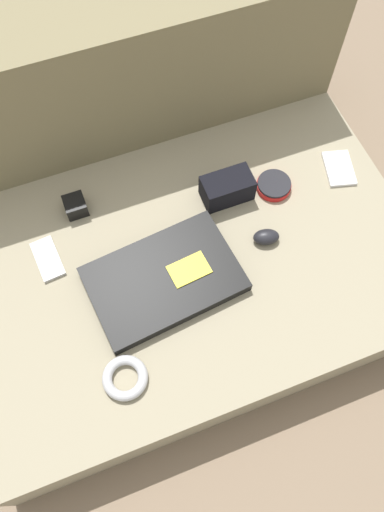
# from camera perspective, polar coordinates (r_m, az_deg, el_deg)

# --- Properties ---
(ground_plane) EXTENTS (8.00, 8.00, 0.00)m
(ground_plane) POSITION_cam_1_polar(r_m,az_deg,el_deg) (1.30, -0.00, -3.16)
(ground_plane) COLOR #7A6651
(couch_seat) EXTENTS (1.08, 0.70, 0.15)m
(couch_seat) POSITION_cam_1_polar(r_m,az_deg,el_deg) (1.24, -0.00, -1.87)
(couch_seat) COLOR gray
(couch_seat) RESTS_ON ground_plane
(couch_backrest) EXTENTS (1.08, 0.20, 0.50)m
(couch_backrest) POSITION_cam_1_polar(r_m,az_deg,el_deg) (1.34, -7.26, 18.05)
(couch_backrest) COLOR #756B4C
(couch_backrest) RESTS_ON ground_plane
(laptop) EXTENTS (0.36, 0.25, 0.03)m
(laptop) POSITION_cam_1_polar(r_m,az_deg,el_deg) (1.14, -3.20, -2.65)
(laptop) COLOR black
(laptop) RESTS_ON couch_seat
(computer_mouse) EXTENTS (0.07, 0.06, 0.03)m
(computer_mouse) POSITION_cam_1_polar(r_m,az_deg,el_deg) (1.19, 8.48, 2.17)
(computer_mouse) COLOR black
(computer_mouse) RESTS_ON couch_seat
(speaker_puck) EXTENTS (0.09, 0.09, 0.02)m
(speaker_puck) POSITION_cam_1_polar(r_m,az_deg,el_deg) (1.28, 9.33, 7.98)
(speaker_puck) COLOR red
(speaker_puck) RESTS_ON couch_seat
(phone_silver) EXTENTS (0.09, 0.12, 0.01)m
(phone_silver) POSITION_cam_1_polar(r_m,az_deg,el_deg) (1.35, 16.45, 9.58)
(phone_silver) COLOR silver
(phone_silver) RESTS_ON couch_seat
(phone_black) EXTENTS (0.06, 0.11, 0.01)m
(phone_black) POSITION_cam_1_polar(r_m,az_deg,el_deg) (1.22, -16.16, -0.33)
(phone_black) COLOR #B7B7BC
(phone_black) RESTS_ON couch_seat
(camera_pouch) EXTENTS (0.12, 0.07, 0.07)m
(camera_pouch) POSITION_cam_1_polar(r_m,az_deg,el_deg) (1.23, 4.04, 7.74)
(camera_pouch) COLOR black
(camera_pouch) RESTS_ON couch_seat
(charger_brick) EXTENTS (0.05, 0.05, 0.04)m
(charger_brick) POSITION_cam_1_polar(r_m,az_deg,el_deg) (1.25, -13.17, 5.61)
(charger_brick) COLOR black
(charger_brick) RESTS_ON couch_seat
(cable_coil) EXTENTS (0.10, 0.10, 0.02)m
(cable_coil) POSITION_cam_1_polar(r_m,az_deg,el_deg) (1.08, -7.65, -13.64)
(cable_coil) COLOR #B2B2B7
(cable_coil) RESTS_ON couch_seat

